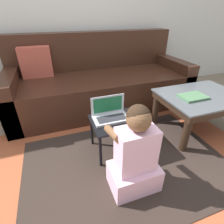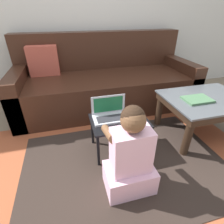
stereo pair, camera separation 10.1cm
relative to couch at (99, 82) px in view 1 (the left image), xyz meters
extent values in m
plane|color=#7F705B|center=(-0.21, -1.18, -0.31)|extent=(16.00, 16.00, 0.00)
cube|color=silver|center=(-0.21, 0.49, 0.94)|extent=(9.00, 0.06, 2.50)
cube|color=#9E4C2D|center=(-0.10, -1.22, -0.30)|extent=(2.38, 1.63, 0.01)
cube|color=#2D231E|center=(-0.10, -1.22, -0.30)|extent=(1.72, 1.17, 0.00)
cube|color=#381E14|center=(0.01, -0.06, -0.09)|extent=(2.28, 0.94, 0.43)
cube|color=#381E14|center=(0.01, 0.30, 0.37)|extent=(2.28, 0.21, 0.48)
cube|color=#381E14|center=(-1.05, -0.06, -0.02)|extent=(0.16, 0.94, 0.57)
cube|color=#381E14|center=(1.07, -0.06, -0.02)|extent=(0.16, 0.94, 0.57)
cube|color=#B24C3D|center=(-0.75, 0.13, 0.31)|extent=(0.36, 0.14, 0.36)
cube|color=#4C5156|center=(0.81, -0.97, 0.10)|extent=(0.82, 0.62, 0.02)
cube|color=black|center=(0.81, -0.97, 0.06)|extent=(0.79, 0.60, 0.07)
cylinder|color=black|center=(0.46, -1.23, -0.11)|extent=(0.07, 0.07, 0.40)
cylinder|color=black|center=(0.46, -0.71, -0.11)|extent=(0.07, 0.07, 0.40)
cylinder|color=black|center=(1.17, -0.71, -0.11)|extent=(0.07, 0.07, 0.40)
cube|color=black|center=(-0.10, -1.01, 0.02)|extent=(0.49, 0.35, 0.02)
cylinder|color=black|center=(-0.33, -1.16, -0.15)|extent=(0.02, 0.02, 0.32)
cylinder|color=black|center=(0.12, -1.16, -0.15)|extent=(0.02, 0.02, 0.32)
cylinder|color=black|center=(-0.33, -0.86, -0.15)|extent=(0.02, 0.02, 0.32)
cylinder|color=black|center=(0.12, -0.86, -0.15)|extent=(0.02, 0.02, 0.32)
cube|color=#B7BCC6|center=(-0.17, -0.98, 0.04)|extent=(0.30, 0.18, 0.02)
cube|color=#28282D|center=(-0.17, -1.00, 0.05)|extent=(0.25, 0.11, 0.00)
cube|color=#B7BCC6|center=(-0.17, -0.89, 0.13)|extent=(0.30, 0.01, 0.17)
cube|color=#196038|center=(-0.17, -0.90, 0.13)|extent=(0.26, 0.00, 0.14)
ellipsoid|color=#B2B7C1|center=(0.06, -1.03, 0.05)|extent=(0.07, 0.10, 0.04)
cube|color=#E5B2CC|center=(-0.15, -1.42, -0.21)|extent=(0.35, 0.25, 0.20)
cube|color=#E5B2CC|center=(-0.15, -1.42, 0.05)|extent=(0.26, 0.16, 0.32)
sphere|color=brown|center=(-0.15, -1.42, 0.29)|extent=(0.16, 0.16, 0.16)
sphere|color=black|center=(-0.15, -1.41, 0.30)|extent=(0.15, 0.15, 0.15)
cylinder|color=brown|center=(-0.27, -1.31, 0.13)|extent=(0.06, 0.25, 0.13)
cylinder|color=brown|center=(-0.03, -1.31, 0.13)|extent=(0.06, 0.25, 0.13)
cube|color=#47704C|center=(0.67, -0.99, 0.12)|extent=(0.26, 0.18, 0.02)
camera|label=1|loc=(-0.59, -2.19, 0.85)|focal=28.00mm
camera|label=2|loc=(-0.50, -2.22, 0.85)|focal=28.00mm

